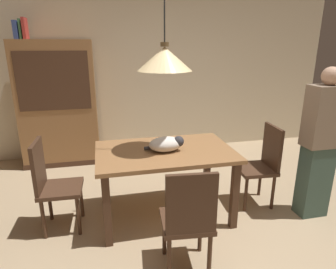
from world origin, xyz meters
TOP-DOWN VIEW (x-y plane):
  - ground at (0.00, 0.00)m, footprint 10.00×10.00m
  - back_wall at (0.00, 2.65)m, footprint 6.40×0.10m
  - dining_table at (-0.13, 0.53)m, footprint 1.40×0.90m
  - chair_near_front at (-0.14, -0.35)m, footprint 0.44×0.44m
  - chair_left_side at (-1.26, 0.53)m, footprint 0.41×0.41m
  - chair_right_side at (1.00, 0.52)m, footprint 0.43×0.43m
  - cat_sleeping at (-0.12, 0.49)m, footprint 0.39×0.25m
  - pendant_lamp at (-0.13, 0.53)m, footprint 0.52×0.52m
  - hutch_bookcase at (-1.37, 2.32)m, footprint 1.12×0.45m
  - book_blue_wide at (-1.79, 2.32)m, footprint 0.06×0.24m
  - book_green_slim at (-1.73, 2.32)m, footprint 0.03×0.20m
  - book_red_tall at (-1.68, 2.32)m, footprint 0.04×0.22m
  - person_standing at (1.43, 0.18)m, footprint 0.36×0.22m

SIDE VIEW (x-z plane):
  - ground at x=0.00m, z-range 0.00..0.00m
  - chair_near_front at x=-0.14m, z-range 0.05..0.98m
  - chair_left_side at x=-1.26m, z-range 0.05..0.98m
  - chair_right_side at x=1.00m, z-range 0.05..0.98m
  - dining_table at x=-0.13m, z-range 0.27..1.02m
  - person_standing at x=1.43m, z-range 0.00..1.59m
  - cat_sleeping at x=-0.12m, z-range 0.75..0.90m
  - hutch_bookcase at x=-1.37m, z-range -0.04..1.81m
  - back_wall at x=0.00m, z-range 0.00..2.90m
  - pendant_lamp at x=-0.13m, z-range 1.01..2.31m
  - book_blue_wide at x=-1.79m, z-range 1.85..2.09m
  - book_green_slim at x=-1.73m, z-range 1.85..2.11m
  - book_red_tall at x=-1.68m, z-range 1.85..2.13m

